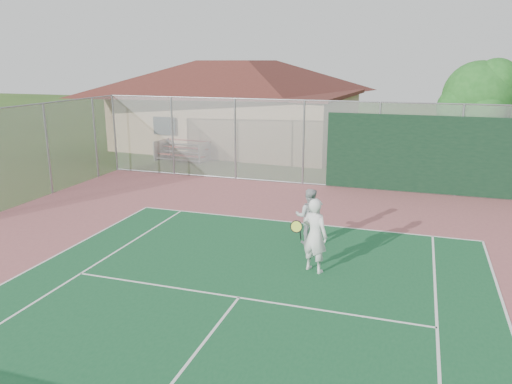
% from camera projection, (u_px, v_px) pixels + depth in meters
% --- Properties ---
extents(back_fence, '(20.08, 0.11, 3.53)m').
position_uv_depth(back_fence, '(381.00, 149.00, 19.62)').
color(back_fence, gray).
rests_on(back_fence, ground).
extents(side_fence_left, '(0.08, 9.00, 3.50)m').
position_uv_depth(side_fence_left, '(48.00, 149.00, 19.11)').
color(side_fence_left, gray).
rests_on(side_fence_left, ground).
extents(clubhouse, '(14.53, 10.26, 5.99)m').
position_uv_depth(clubhouse, '(238.00, 96.00, 29.23)').
color(clubhouse, tan).
rests_on(clubhouse, ground).
extents(bleachers, '(2.76, 1.79, 1.00)m').
position_uv_depth(bleachers, '(184.00, 150.00, 26.02)').
color(bleachers, maroon).
rests_on(bleachers, ground).
extents(tree, '(3.70, 3.51, 5.16)m').
position_uv_depth(tree, '(481.00, 99.00, 21.98)').
color(tree, '#372314').
rests_on(tree, ground).
extents(player_white_front, '(0.96, 0.73, 1.86)m').
position_uv_depth(player_white_front, '(315.00, 236.00, 12.12)').
color(player_white_front, silver).
rests_on(player_white_front, ground).
extents(player_grey_back, '(0.86, 0.72, 1.60)m').
position_uv_depth(player_grey_back, '(309.00, 217.00, 14.01)').
color(player_grey_back, '#ACAFB2').
rests_on(player_grey_back, ground).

